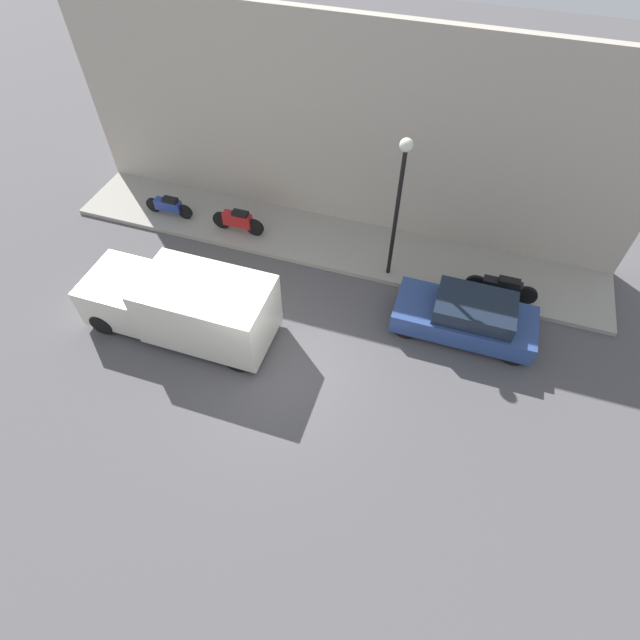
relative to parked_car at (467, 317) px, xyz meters
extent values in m
plane|color=#514F51|center=(-2.74, 4.75, -0.62)|extent=(60.00, 60.00, 0.00)
cube|color=gray|center=(2.38, 4.75, -0.54)|extent=(2.51, 17.88, 0.15)
cube|color=#B2A899|center=(3.78, 4.75, 2.68)|extent=(0.30, 17.88, 6.58)
cube|color=#2D4784|center=(0.00, 0.05, -0.13)|extent=(1.66, 3.88, 0.62)
cube|color=#192333|center=(0.00, -0.14, 0.42)|extent=(1.46, 2.14, 0.48)
cylinder|color=black|center=(-0.71, 1.53, -0.30)|extent=(0.20, 0.62, 0.62)
cylinder|color=black|center=(0.71, 1.53, -0.30)|extent=(0.20, 0.62, 0.62)
cylinder|color=black|center=(-0.71, -1.43, -0.30)|extent=(0.20, 0.62, 0.62)
cylinder|color=black|center=(0.71, -1.43, -0.30)|extent=(0.20, 0.62, 0.62)
cube|color=silver|center=(-2.36, 6.71, 0.46)|extent=(2.00, 3.47, 1.77)
cube|color=silver|center=(-2.36, 9.38, 0.20)|extent=(1.90, 1.87, 1.24)
cube|color=#192333|center=(-2.36, 9.66, 0.54)|extent=(1.70, 1.03, 0.50)
cylinder|color=black|center=(-3.23, 9.71, -0.27)|extent=(0.22, 0.70, 0.70)
cylinder|color=black|center=(-1.48, 9.71, -0.27)|extent=(0.22, 0.70, 0.70)
cylinder|color=black|center=(-3.23, 5.58, -0.27)|extent=(0.22, 0.70, 0.70)
cylinder|color=black|center=(-1.48, 5.58, -0.27)|extent=(0.22, 0.70, 0.70)
cube|color=navy|center=(1.95, 10.48, -0.06)|extent=(0.30, 0.94, 0.36)
cube|color=black|center=(1.95, 10.35, 0.18)|extent=(0.27, 0.51, 0.12)
cylinder|color=black|center=(1.95, 11.09, -0.20)|extent=(0.10, 0.53, 0.53)
cylinder|color=black|center=(1.95, 9.86, -0.20)|extent=(0.10, 0.53, 0.53)
cube|color=black|center=(1.50, -0.83, 0.00)|extent=(0.30, 1.12, 0.39)
cube|color=black|center=(1.50, -0.98, 0.25)|extent=(0.27, 0.61, 0.12)
cylinder|color=black|center=(1.50, -0.10, -0.14)|extent=(0.10, 0.64, 0.64)
cylinder|color=black|center=(1.50, -1.56, -0.14)|extent=(0.10, 0.64, 0.64)
cube|color=#B21E1E|center=(1.88, 7.82, 0.02)|extent=(0.30, 0.98, 0.45)
cube|color=black|center=(1.88, 7.69, 0.31)|extent=(0.27, 0.53, 0.12)
cylinder|color=black|center=(1.88, 8.43, -0.15)|extent=(0.10, 0.62, 0.62)
cylinder|color=black|center=(1.88, 7.21, -0.15)|extent=(0.10, 0.62, 0.62)
cylinder|color=black|center=(1.52, 2.55, 1.67)|extent=(0.12, 0.12, 4.28)
sphere|color=silver|center=(1.52, 2.55, 3.92)|extent=(0.36, 0.36, 0.36)
camera|label=1|loc=(-9.85, 1.06, 10.56)|focal=28.00mm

